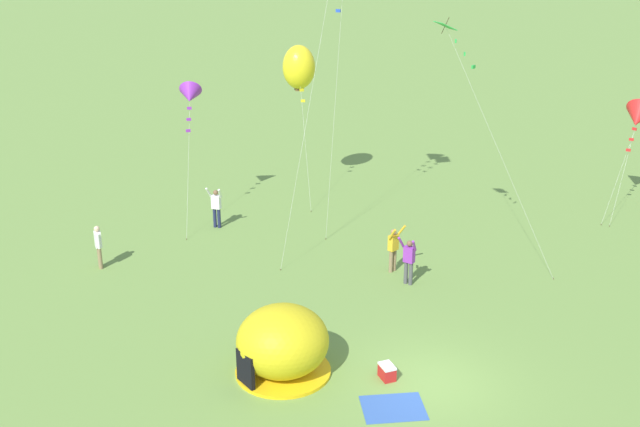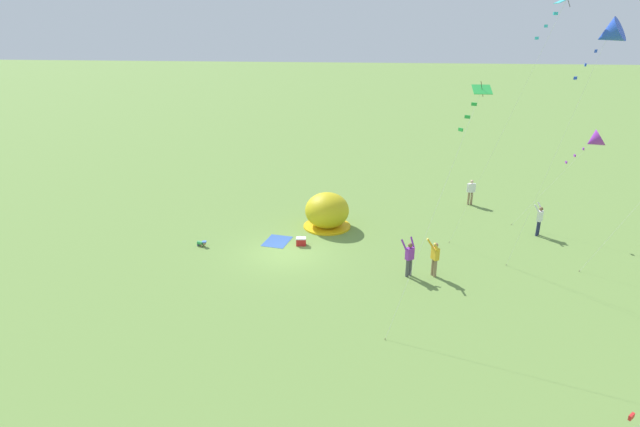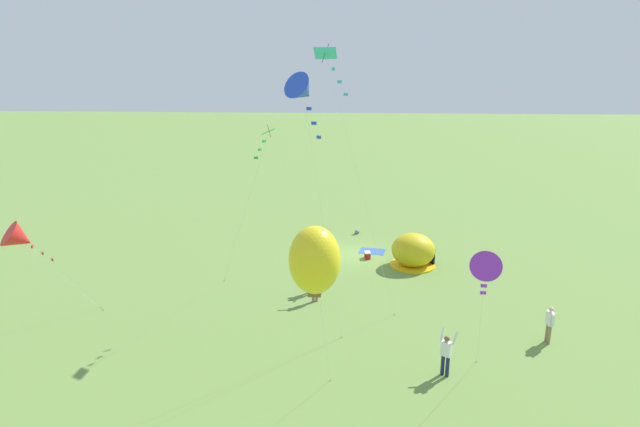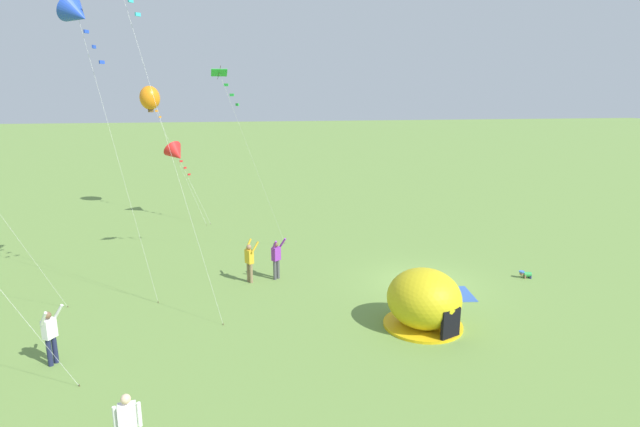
# 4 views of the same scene
# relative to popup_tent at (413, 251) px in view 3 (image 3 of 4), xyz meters

# --- Properties ---
(ground_plane) EXTENTS (300.00, 300.00, 0.00)m
(ground_plane) POSITION_rel_popup_tent_xyz_m (3.94, -1.70, -1.00)
(ground_plane) COLOR olive
(popup_tent) EXTENTS (2.81, 2.81, 2.10)m
(popup_tent) POSITION_rel_popup_tent_xyz_m (0.00, 0.00, 0.00)
(popup_tent) COLOR gold
(popup_tent) RESTS_ON ground
(picnic_blanket) EXTENTS (1.89, 1.55, 0.01)m
(picnic_blanket) POSITION_rel_popup_tent_xyz_m (2.49, -2.53, -0.99)
(picnic_blanket) COLOR #3359A5
(picnic_blanket) RESTS_ON ground
(cooler_box) EXTENTS (0.42, 0.56, 0.44)m
(cooler_box) POSITION_rel_popup_tent_xyz_m (2.83, -1.11, -0.78)
(cooler_box) COLOR red
(cooler_box) RESTS_ON ground
(toddler_crawling) EXTENTS (0.35, 0.55, 0.32)m
(toddler_crawling) POSITION_rel_popup_tent_xyz_m (3.61, -6.46, -0.82)
(toddler_crawling) COLOR green
(toddler_crawling) RESTS_ON ground
(person_arms_raised) EXTENTS (0.68, 0.72, 1.89)m
(person_arms_raised) POSITION_rel_popup_tent_xyz_m (5.76, 4.54, 0.00)
(person_arms_raised) COLOR #4C4C51
(person_arms_raised) RESTS_ON ground
(person_with_toddler) EXTENTS (0.72, 0.66, 1.89)m
(person_with_toddler) POSITION_rel_popup_tent_xyz_m (-0.17, 12.10, 0.00)
(person_with_toddler) COLOR #1E2347
(person_with_toddler) RESTS_ON ground
(person_watching_sky) EXTENTS (0.28, 0.59, 1.72)m
(person_watching_sky) POSITION_rel_popup_tent_xyz_m (-5.12, 9.09, -0.03)
(person_watching_sky) COLOR #8C7251
(person_watching_sky) RESTS_ON ground
(person_flying_kite) EXTENTS (0.72, 0.65, 1.89)m
(person_flying_kite) POSITION_rel_popup_tent_xyz_m (5.61, 5.74, 0.00)
(person_flying_kite) COLOR #8C7251
(person_flying_kite) RESTS_ON ground
(kite_yellow) EXTENTS (1.55, 3.99, 7.20)m
(kite_yellow) POSITION_rel_popup_tent_xyz_m (4.59, 16.07, 5.15)
(kite_yellow) COLOR silver
(kite_yellow) RESTS_ON ground
(kite_red) EXTENTS (3.29, 3.03, 5.15)m
(kite_red) POSITION_rel_popup_tent_xyz_m (18.73, 9.54, 3.34)
(kite_red) COLOR silver
(kite_red) RESTS_ON ground
(kite_blue) EXTENTS (2.19, 3.03, 11.60)m
(kite_blue) POSITION_rel_popup_tent_xyz_m (5.43, 11.68, 9.93)
(kite_blue) COLOR silver
(kite_blue) RESTS_ON ground
(kite_purple) EXTENTS (1.50, 4.12, 6.05)m
(kite_purple) POSITION_rel_popup_tent_xyz_m (-0.78, 14.43, 4.42)
(kite_purple) COLOR silver
(kite_purple) RESTS_ON ground
(kite_cyan) EXTENTS (3.68, 3.56, 12.65)m
(kite_cyan) POSITION_rel_popup_tent_xyz_m (4.58, 9.97, 10.83)
(kite_cyan) COLOR silver
(kite_cyan) RESTS_ON ground
(kite_green) EXTENTS (3.84, 3.59, 9.30)m
(kite_green) POSITION_rel_popup_tent_xyz_m (7.89, 6.45, 7.55)
(kite_green) COLOR silver
(kite_green) RESTS_ON ground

